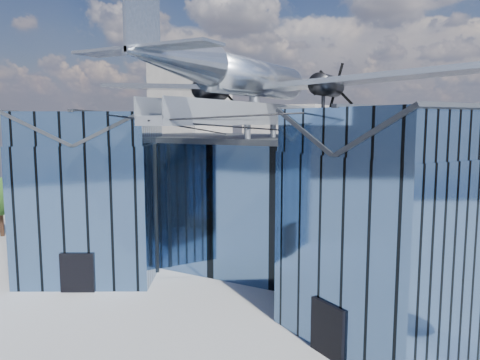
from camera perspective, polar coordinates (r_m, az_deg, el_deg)
The scene contains 4 objects.
ground_plane at distance 31.14m, azimuth -1.88°, elevation -13.67°, with size 120.00×120.00×0.00m, color gray.
museum at distance 34.64m, azimuth 3.14°, elevation -2.05°, with size 32.88×24.50×17.60m.
bg_towers at distance 76.53m, azimuth 19.42°, elevation 5.94°, with size 77.00×24.50×26.00m.
tree_plaza_w at distance 50.61m, azimuth -27.22°, elevation -1.82°, with size 3.95×3.95×5.73m.
Camera 1 is at (15.29, -24.77, 11.06)m, focal length 35.00 mm.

